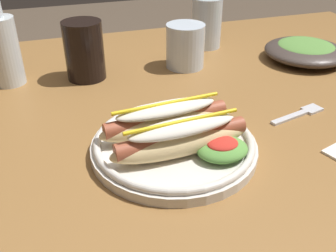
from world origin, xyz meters
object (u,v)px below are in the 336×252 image
object	(u,v)px
extra_cup	(185,46)
hot_dog_plate	(176,138)
water_cup	(207,23)
soda_cup	(84,51)
fork	(301,113)
glass_bottle	(2,45)
side_bowl	(305,50)

from	to	relation	value
extra_cup	hot_dog_plate	bearing A→B (deg)	-112.61
hot_dog_plate	water_cup	world-z (taller)	water_cup
extra_cup	soda_cup	bearing A→B (deg)	178.48
soda_cup	extra_cup	world-z (taller)	soda_cup
fork	soda_cup	bearing A→B (deg)	126.91
glass_bottle	extra_cup	bearing A→B (deg)	-4.27
water_cup	soda_cup	bearing A→B (deg)	-162.02
hot_dog_plate	glass_bottle	xyz separation A→B (m)	(-0.26, 0.36, 0.06)
fork	glass_bottle	size ratio (longest dim) A/B	0.52
side_bowl	glass_bottle	bearing A→B (deg)	173.19
fork	side_bowl	size ratio (longest dim) A/B	0.62
glass_bottle	side_bowl	bearing A→B (deg)	-6.81
fork	water_cup	size ratio (longest dim) A/B	0.95
hot_dog_plate	extra_cup	size ratio (longest dim) A/B	2.60
fork	glass_bottle	distance (m)	0.61
fork	extra_cup	size ratio (longest dim) A/B	1.20
soda_cup	hot_dog_plate	bearing A→B (deg)	-74.42
hot_dog_plate	fork	xyz separation A→B (m)	(0.26, 0.04, -0.02)
soda_cup	water_cup	bearing A→B (deg)	17.98
glass_bottle	fork	bearing A→B (deg)	-31.56
soda_cup	side_bowl	bearing A→B (deg)	-6.41
water_cup	hot_dog_plate	bearing A→B (deg)	-118.34
hot_dog_plate	side_bowl	distance (m)	0.51
hot_dog_plate	side_bowl	bearing A→B (deg)	32.58
side_bowl	water_cup	bearing A→B (deg)	139.18
soda_cup	water_cup	size ratio (longest dim) A/B	0.99
fork	extra_cup	world-z (taller)	extra_cup
water_cup	fork	bearing A→B (deg)	-86.95
extra_cup	side_bowl	xyz separation A→B (m)	(0.30, -0.05, -0.03)
hot_dog_plate	water_cup	xyz separation A→B (m)	(0.24, 0.44, 0.04)
glass_bottle	side_bowl	size ratio (longest dim) A/B	1.18
soda_cup	side_bowl	xyz separation A→B (m)	(0.53, -0.06, -0.04)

